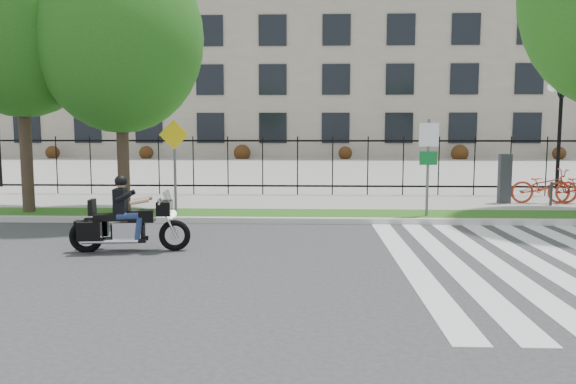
{
  "coord_description": "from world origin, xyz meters",
  "views": [
    {
      "loc": [
        0.39,
        -10.0,
        2.39
      ],
      "look_at": [
        -0.1,
        3.0,
        0.93
      ],
      "focal_mm": 35.0,
      "sensor_mm": 36.0,
      "label": 1
    }
  ],
  "objects": [
    {
      "name": "motorcycle_rider",
      "position": [
        -3.13,
        0.72,
        0.6
      ],
      "size": [
        2.35,
        0.77,
        1.81
      ],
      "color": "black",
      "rests_on": "ground"
    },
    {
      "name": "lamp_post_right",
      "position": [
        10.0,
        12.0,
        3.21
      ],
      "size": [
        1.06,
        0.7,
        4.25
      ],
      "color": "black",
      "rests_on": "ground"
    },
    {
      "name": "iron_fence",
      "position": [
        0.0,
        9.2,
        1.15
      ],
      "size": [
        30.0,
        0.06,
        2.0
      ],
      "primitive_type": null,
      "color": "black",
      "rests_on": "sidewalk"
    },
    {
      "name": "sign_pole_regulatory",
      "position": [
        3.46,
        4.58,
        1.74
      ],
      "size": [
        0.5,
        0.09,
        2.5
      ],
      "color": "#59595B",
      "rests_on": "grass_verge"
    },
    {
      "name": "office_building",
      "position": [
        0.0,
        44.92,
        9.97
      ],
      "size": [
        60.0,
        21.9,
        20.15
      ],
      "color": "gray",
      "rests_on": "ground"
    },
    {
      "name": "curb",
      "position": [
        0.0,
        4.1,
        0.07
      ],
      "size": [
        60.0,
        0.2,
        0.15
      ],
      "primitive_type": "cube",
      "color": "beige",
      "rests_on": "ground"
    },
    {
      "name": "street_tree_1",
      "position": [
        -4.62,
        4.95,
        4.82
      ],
      "size": [
        4.43,
        4.43,
        7.23
      ],
      "color": "#3A2720",
      "rests_on": "grass_verge"
    },
    {
      "name": "plaza",
      "position": [
        0.0,
        25.0,
        0.05
      ],
      "size": [
        80.0,
        34.0,
        0.1
      ],
      "primitive_type": "cube",
      "color": "#98968E",
      "rests_on": "ground"
    },
    {
      "name": "grass_verge",
      "position": [
        0.0,
        4.95,
        0.07
      ],
      "size": [
        60.0,
        1.5,
        0.15
      ],
      "primitive_type": "cube",
      "color": "#1C4E13",
      "rests_on": "ground"
    },
    {
      "name": "sign_pole_warning",
      "position": [
        -3.13,
        4.58,
        1.74
      ],
      "size": [
        0.78,
        0.09,
        2.49
      ],
      "color": "#59595B",
      "rests_on": "grass_verge"
    },
    {
      "name": "crosswalk_stripes",
      "position": [
        4.83,
        0.0,
        0.01
      ],
      "size": [
        5.7,
        8.0,
        0.01
      ],
      "primitive_type": null,
      "color": "silver",
      "rests_on": "ground"
    },
    {
      "name": "ground",
      "position": [
        0.0,
        0.0,
        0.0
      ],
      "size": [
        120.0,
        120.0,
        0.0
      ],
      "primitive_type": "plane",
      "color": "#323234",
      "rests_on": "ground"
    },
    {
      "name": "street_tree_0",
      "position": [
        -7.28,
        4.95,
        5.21
      ],
      "size": [
        4.38,
        4.38,
        7.59
      ],
      "color": "#3A2720",
      "rests_on": "grass_verge"
    },
    {
      "name": "sidewalk",
      "position": [
        0.0,
        7.45,
        0.07
      ],
      "size": [
        60.0,
        3.5,
        0.15
      ],
      "primitive_type": "cube",
      "color": "#98968E",
      "rests_on": "ground"
    }
  ]
}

